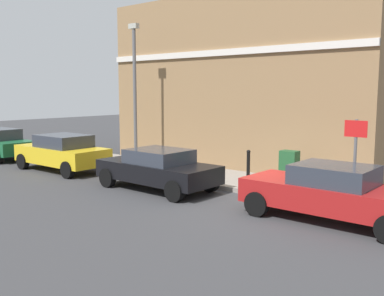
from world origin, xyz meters
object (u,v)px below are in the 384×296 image
object	(u,v)px
car_red	(332,192)
street_sign	(355,149)
utility_cabinet	(289,170)
bollard_near_cabinet	(248,164)
car_yellow	(62,152)
lamppost	(135,88)
car_black	(158,168)

from	to	relation	value
car_red	street_sign	distance (m)	1.65
utility_cabinet	bollard_near_cabinet	bearing A→B (deg)	86.39
utility_cabinet	car_yellow	bearing A→B (deg)	105.84
car_red	bollard_near_cabinet	distance (m)	4.64
street_sign	utility_cabinet	bearing A→B (deg)	66.89
car_red	lamppost	distance (m)	9.79
utility_cabinet	street_sign	world-z (taller)	street_sign
car_red	car_yellow	world-z (taller)	car_yellow
car_black	bollard_near_cabinet	world-z (taller)	car_black
car_red	bollard_near_cabinet	world-z (taller)	car_red
car_yellow	utility_cabinet	size ratio (longest dim) A/B	3.64
car_black	car_yellow	xyz separation A→B (m)	(0.05, 5.34, 0.06)
car_black	lamppost	xyz separation A→B (m)	(2.33, 3.47, 2.60)
car_black	lamppost	size ratio (longest dim) A/B	0.73
utility_cabinet	bollard_near_cabinet	world-z (taller)	utility_cabinet
car_yellow	street_sign	world-z (taller)	street_sign
car_yellow	lamppost	distance (m)	3.89
car_black	lamppost	distance (m)	4.93
bollard_near_cabinet	street_sign	bearing A→B (deg)	-105.74
car_yellow	bollard_near_cabinet	bearing A→B (deg)	-160.16
car_yellow	lamppost	world-z (taller)	lamppost
utility_cabinet	lamppost	size ratio (longest dim) A/B	0.20
bollard_near_cabinet	lamppost	size ratio (longest dim) A/B	0.18
car_red	bollard_near_cabinet	size ratio (longest dim) A/B	4.20
street_sign	car_black	bearing A→B (deg)	104.59
car_black	utility_cabinet	distance (m)	4.22
lamppost	bollard_near_cabinet	bearing A→B (deg)	-86.78
utility_cabinet	lamppost	distance (m)	7.34
bollard_near_cabinet	car_black	bearing A→B (deg)	145.63
car_red	street_sign	size ratio (longest dim) A/B	1.90
bollard_near_cabinet	car_red	bearing A→B (deg)	-122.35
car_yellow	car_red	bearing A→B (deg)	-179.52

